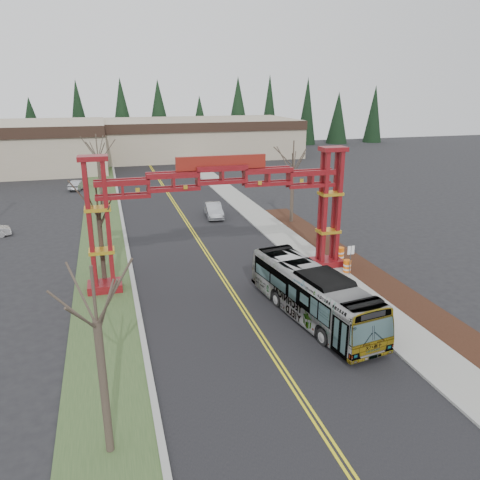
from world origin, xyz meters
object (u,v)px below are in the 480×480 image
object	(u,v)px
parked_car_far_a	(78,185)
retail_building_east	(195,138)
transit_bus	(312,294)
bare_tree_median_near	(97,321)
bare_tree_right_far	(293,165)
gateway_arch	(222,195)
barrel_mid	(340,254)
street_sign	(351,255)
barrel_north	(322,239)
silver_sedan	(213,210)
bare_tree_median_mid	(98,213)
bare_tree_median_far	(98,155)
barrel_south	(347,267)

from	to	relation	value
parked_car_far_a	retail_building_east	bearing A→B (deg)	-109.08
transit_bus	bare_tree_median_near	size ratio (longest dim) A/B	1.48
bare_tree_right_far	transit_bus	bearing A→B (deg)	-108.62
gateway_arch	parked_car_far_a	bearing A→B (deg)	107.69
transit_bus	parked_car_far_a	size ratio (longest dim) A/B	2.82
gateway_arch	barrel_mid	distance (m)	10.96
street_sign	barrel_north	xyz separation A→B (m)	(1.15, 6.88, -1.13)
gateway_arch	street_sign	size ratio (longest dim) A/B	8.04
retail_building_east	bare_tree_right_far	bearing A→B (deg)	-90.00
gateway_arch	silver_sedan	distance (m)	17.20
bare_tree_median_mid	street_sign	bearing A→B (deg)	-10.02
bare_tree_median_far	retail_building_east	bearing A→B (deg)	66.23
barrel_south	transit_bus	bearing A→B (deg)	-133.59
parked_car_far_a	bare_tree_median_mid	xyz separation A→B (m)	(3.00, -33.68, 4.47)
bare_tree_median_near	street_sign	world-z (taller)	bare_tree_median_near
retail_building_east	silver_sedan	xyz separation A→B (m)	(-6.97, -45.86, -2.78)
retail_building_east	street_sign	bearing A→B (deg)	-91.12
retail_building_east	bare_tree_median_near	size ratio (longest dim) A/B	5.16
bare_tree_median_far	bare_tree_right_far	xyz separation A→B (m)	(18.00, -9.11, -0.46)
bare_tree_median_mid	silver_sedan	bearing A→B (deg)	54.18
transit_bus	bare_tree_median_near	bearing A→B (deg)	-154.60
retail_building_east	silver_sedan	distance (m)	46.47
parked_car_far_a	barrel_south	world-z (taller)	parked_car_far_a
gateway_arch	barrel_mid	size ratio (longest dim) A/B	16.28
silver_sedan	bare_tree_median_mid	distance (m)	19.35
parked_car_far_a	barrel_mid	xyz separation A→B (m)	(20.50, -33.76, -0.08)
bare_tree_median_mid	bare_tree_right_far	world-z (taller)	bare_tree_right_far
barrel_mid	barrel_north	size ratio (longest dim) A/B	1.13
silver_sedan	bare_tree_median_near	size ratio (longest dim) A/B	0.61
bare_tree_median_near	barrel_south	xyz separation A→B (m)	(16.80, 13.25, -4.86)
bare_tree_median_mid	barrel_north	xyz separation A→B (m)	(17.89, 3.92, -4.61)
gateway_arch	retail_building_east	world-z (taller)	gateway_arch
gateway_arch	barrel_south	world-z (taller)	gateway_arch
street_sign	bare_tree_right_far	bearing A→B (deg)	84.91
retail_building_east	barrel_south	xyz separation A→B (m)	(-1.20, -63.63, -3.00)
retail_building_east	silver_sedan	size ratio (longest dim) A/B	8.53
retail_building_east	barrel_north	xyz separation A→B (m)	(-0.11, -57.22, -3.02)
parked_car_far_a	bare_tree_median_near	xyz separation A→B (m)	(3.00, -49.42, 4.74)
silver_sedan	bare_tree_median_near	xyz separation A→B (m)	(-11.03, -31.02, 4.64)
bare_tree_right_far	barrel_mid	distance (m)	12.38
silver_sedan	bare_tree_median_mid	xyz separation A→B (m)	(-11.03, -15.28, 4.37)
bare_tree_median_mid	street_sign	distance (m)	17.35
bare_tree_median_far	street_sign	bearing A→B (deg)	-54.22
transit_bus	bare_tree_median_mid	distance (m)	14.50
silver_sedan	barrel_mid	bearing A→B (deg)	-62.72
retail_building_east	bare_tree_right_far	world-z (taller)	bare_tree_right_far
bare_tree_right_far	barrel_mid	size ratio (longest dim) A/B	7.19
barrel_south	barrel_north	distance (m)	6.50
parked_car_far_a	barrel_mid	world-z (taller)	parked_car_far_a
parked_car_far_a	bare_tree_median_near	size ratio (longest dim) A/B	0.52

